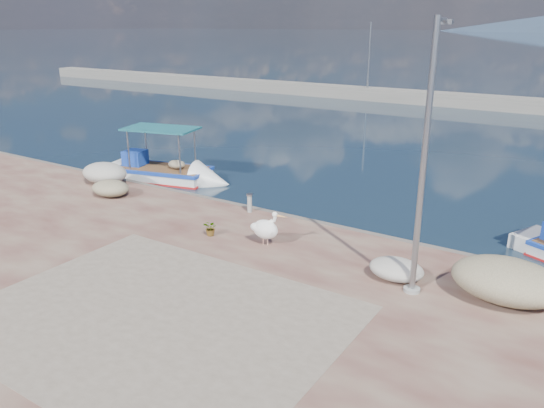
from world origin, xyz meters
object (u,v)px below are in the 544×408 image
Objects in this scene: boat_left at (163,175)px; pelican at (266,229)px; lamp_post at (423,172)px; bollard_near at (250,202)px.

pelican is at bearing -41.72° from boat_left.
lamp_post reaches higher than pelican.
lamp_post is (14.51, -5.50, 3.56)m from boat_left.
bollard_near is (-7.31, 2.79, -2.91)m from lamp_post.
bollard_near is (-2.27, 2.29, -0.15)m from pelican.
boat_left is at bearing 159.25° from lamp_post.
boat_left is at bearing 135.86° from pelican.
bollard_near is at bearing 159.15° from lamp_post.
bollard_near is at bearing -34.52° from boat_left.
lamp_post is at bearing -21.89° from pelican.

